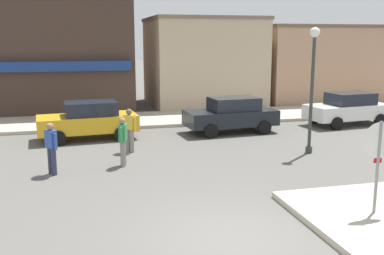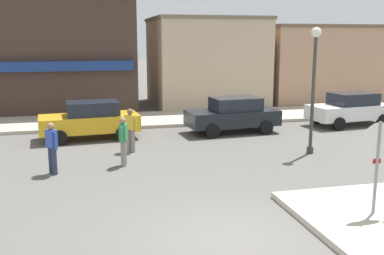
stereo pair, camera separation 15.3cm
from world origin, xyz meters
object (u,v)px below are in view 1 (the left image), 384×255
object	(u,v)px
stop_sign	(378,155)
pedestrian_crossing_far	(129,129)
lamp_post	(313,71)
parked_car_nearest	(88,120)
parked_car_third	(348,108)
pedestrian_kerb_side	(123,140)
parked_car_second	(231,114)
pedestrian_crossing_near	(51,147)

from	to	relation	value
stop_sign	pedestrian_crossing_far	xyz separation A→B (m)	(-4.78, 7.60, -0.65)
stop_sign	lamp_post	distance (m)	6.25
parked_car_nearest	parked_car_third	xyz separation A→B (m)	(12.16, 0.13, 0.00)
stop_sign	parked_car_nearest	distance (m)	11.95
lamp_post	pedestrian_kerb_side	bearing A→B (deg)	-179.57
stop_sign	parked_car_nearest	bearing A→B (deg)	121.18
parked_car_second	pedestrian_crossing_near	xyz separation A→B (m)	(-7.37, -4.64, 0.06)
lamp_post	parked_car_nearest	xyz separation A→B (m)	(-7.71, 4.32, -2.15)
parked_car_nearest	pedestrian_kerb_side	world-z (taller)	pedestrian_kerb_side
parked_car_second	pedestrian_crossing_near	size ratio (longest dim) A/B	2.56
pedestrian_crossing_near	pedestrian_kerb_side	size ratio (longest dim) A/B	1.00
stop_sign	parked_car_second	xyz separation A→B (m)	(-0.02, 10.04, -0.71)
parked_car_second	pedestrian_crossing_far	bearing A→B (deg)	-152.86
parked_car_second	parked_car_third	bearing A→B (deg)	2.79
parked_car_nearest	parked_car_second	xyz separation A→B (m)	(6.16, -0.16, 0.00)
stop_sign	pedestrian_kerb_side	distance (m)	7.83
parked_car_second	pedestrian_crossing_far	xyz separation A→B (m)	(-4.76, -2.44, 0.06)
parked_car_third	pedestrian_crossing_near	size ratio (longest dim) A/B	2.59
parked_car_nearest	pedestrian_crossing_far	world-z (taller)	pedestrian_crossing_far
parked_car_second	lamp_post	bearing A→B (deg)	-69.53
stop_sign	pedestrian_crossing_far	distance (m)	9.00
lamp_post	parked_car_nearest	bearing A→B (deg)	150.72
pedestrian_kerb_side	parked_car_nearest	bearing A→B (deg)	102.70
lamp_post	parked_car_second	size ratio (longest dim) A/B	1.10
parked_car_third	pedestrian_crossing_far	size ratio (longest dim) A/B	2.59
lamp_post	parked_car_third	size ratio (longest dim) A/B	1.09
stop_sign	parked_car_second	bearing A→B (deg)	90.10
stop_sign	pedestrian_crossing_near	bearing A→B (deg)	143.84
parked_car_nearest	lamp_post	bearing A→B (deg)	-29.28
stop_sign	parked_car_second	distance (m)	10.06
pedestrian_crossing_near	parked_car_third	bearing A→B (deg)	20.25
stop_sign	pedestrian_crossing_near	distance (m)	9.17
parked_car_nearest	parked_car_second	distance (m)	6.16
lamp_post	parked_car_second	world-z (taller)	lamp_post
pedestrian_kerb_side	lamp_post	bearing A→B (deg)	0.43
pedestrian_crossing_near	lamp_post	bearing A→B (deg)	3.08
parked_car_nearest	pedestrian_kerb_side	bearing A→B (deg)	-77.30
parked_car_nearest	parked_car_second	world-z (taller)	same
parked_car_nearest	parked_car_third	bearing A→B (deg)	0.61
lamp_post	pedestrian_crossing_far	bearing A→B (deg)	164.77
lamp_post	pedestrian_crossing_far	xyz separation A→B (m)	(-6.31, 1.72, -2.09)
stop_sign	lamp_post	world-z (taller)	lamp_post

